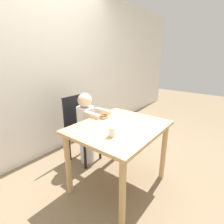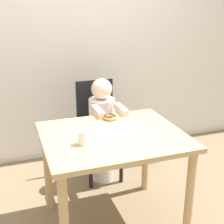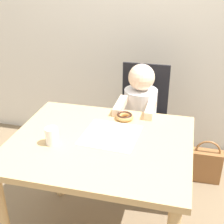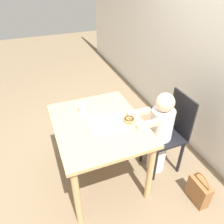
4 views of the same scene
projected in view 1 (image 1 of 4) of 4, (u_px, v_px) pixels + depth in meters
ground_plane at (118, 184)px, 2.10m from camera, size 12.00×12.00×0.00m
wall_back at (45, 71)px, 2.47m from camera, size 8.00×0.05×2.50m
dining_table at (119, 136)px, 1.90m from camera, size 0.99×0.83×0.75m
chair at (81, 128)px, 2.48m from camera, size 0.37×0.39×0.94m
child_figure at (86, 128)px, 2.40m from camera, size 0.25×0.46×1.00m
donut at (103, 117)px, 2.08m from camera, size 0.11×0.11×0.04m
napkin at (116, 123)px, 1.93m from camera, size 0.32×0.32×0.00m
handbag at (103, 135)px, 3.01m from camera, size 0.24×0.11×0.37m
cup at (112, 131)px, 1.61m from camera, size 0.07×0.07×0.09m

